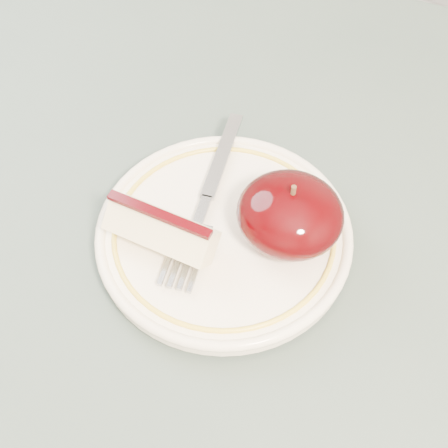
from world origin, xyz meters
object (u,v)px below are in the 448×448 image
at_px(table, 102,303).
at_px(apple_half, 290,214).
at_px(fork, 207,199).
at_px(plate, 224,234).

distance_m(table, apple_half, 0.21).
xyz_separation_m(table, apple_half, (0.15, 0.07, 0.13)).
xyz_separation_m(table, fork, (0.08, 0.08, 0.11)).
distance_m(table, plate, 0.15).
relative_size(table, fork, 4.74).
distance_m(plate, fork, 0.03).
bearing_deg(plate, fork, 139.80).
relative_size(plate, apple_half, 2.48).
xyz_separation_m(plate, fork, (-0.03, 0.02, 0.01)).
bearing_deg(plate, apple_half, 20.93).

